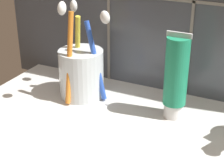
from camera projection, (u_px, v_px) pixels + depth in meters
The scene contains 3 objects.
sink_counter at pixel (144, 143), 57.42cm from camera, with size 64.07×34.97×2.00cm, color silver.
toothbrush_cup at pixel (81, 71), 67.63cm from camera, with size 10.14×9.66×18.59cm.
toothpaste_tube at pixel (176, 77), 59.65cm from camera, with size 3.98×3.79×14.64cm.
Camera 1 is at (16.81, -45.24, 33.76)cm, focal length 60.00 mm.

